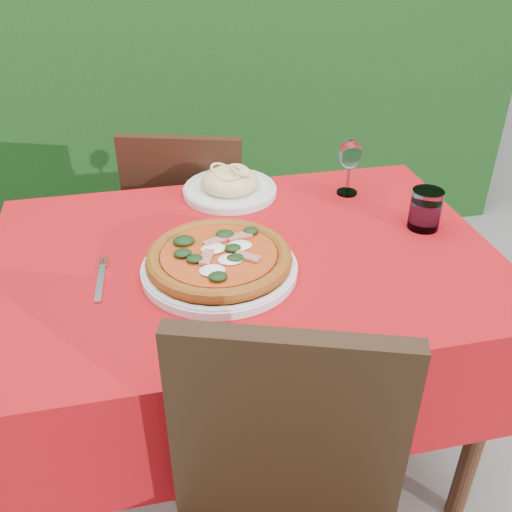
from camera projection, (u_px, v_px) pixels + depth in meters
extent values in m
plane|color=slate|center=(247.00, 450.00, 1.83)|extent=(60.00, 60.00, 0.00)
cube|color=black|center=(179.00, 72.00, 2.68)|extent=(3.20, 0.55, 1.60)
cube|color=#482617|center=(244.00, 263.00, 1.44)|extent=(1.20, 0.80, 0.04)
cylinder|color=#482617|center=(37.00, 512.00, 1.26)|extent=(0.05, 0.05, 0.70)
cylinder|color=#482617|center=(478.00, 430.00, 1.46)|extent=(0.05, 0.05, 0.70)
cylinder|color=#482617|center=(59.00, 322.00, 1.82)|extent=(0.05, 0.05, 0.70)
cylinder|color=#482617|center=(376.00, 281.00, 2.02)|extent=(0.05, 0.05, 0.70)
cube|color=#B80E13|center=(245.00, 304.00, 1.51)|extent=(1.26, 0.86, 0.32)
cube|color=black|center=(287.00, 436.00, 1.01)|extent=(0.41, 0.18, 0.46)
cube|color=black|center=(196.00, 234.00, 2.15)|extent=(0.49, 0.49, 0.04)
cube|color=black|center=(182.00, 199.00, 1.88)|extent=(0.39, 0.15, 0.43)
cylinder|color=black|center=(245.00, 260.00, 2.40)|extent=(0.03, 0.03, 0.40)
cylinder|color=black|center=(166.00, 257.00, 2.43)|extent=(0.03, 0.03, 0.40)
cylinder|color=black|center=(236.00, 310.00, 2.12)|extent=(0.03, 0.03, 0.40)
cylinder|color=black|center=(147.00, 305.00, 2.14)|extent=(0.03, 0.03, 0.40)
cylinder|color=white|center=(220.00, 269.00, 1.35)|extent=(0.37, 0.37, 0.02)
cylinder|color=#AC5C17|center=(219.00, 261.00, 1.34)|extent=(0.34, 0.34, 0.02)
cylinder|color=maroon|center=(219.00, 255.00, 1.33)|extent=(0.27, 0.27, 0.01)
cylinder|color=silver|center=(230.00, 191.00, 1.70)|extent=(0.28, 0.28, 0.02)
ellipsoid|color=beige|center=(230.00, 181.00, 1.69)|extent=(0.21, 0.21, 0.08)
cylinder|color=silver|center=(425.00, 209.00, 1.51)|extent=(0.08, 0.08, 0.11)
cylinder|color=#9BBED3|center=(424.00, 215.00, 1.52)|extent=(0.07, 0.07, 0.08)
cylinder|color=silver|center=(347.00, 192.00, 1.71)|extent=(0.06, 0.06, 0.01)
cylinder|color=silver|center=(348.00, 178.00, 1.69)|extent=(0.01, 0.01, 0.09)
ellipsoid|color=silver|center=(350.00, 154.00, 1.65)|extent=(0.07, 0.07, 0.09)
cube|color=silver|center=(100.00, 283.00, 1.31)|extent=(0.04, 0.20, 0.01)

